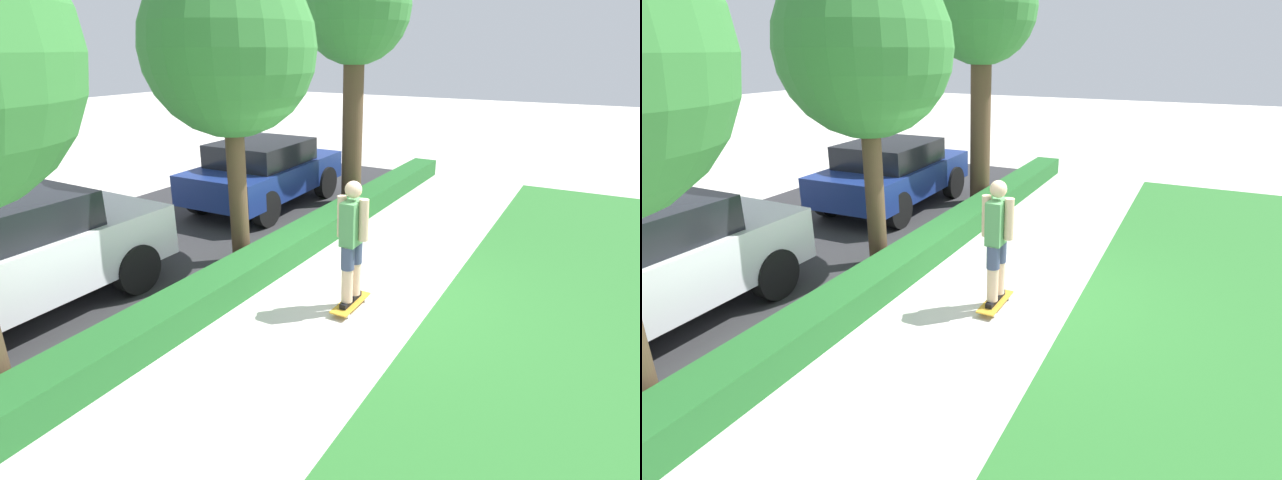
% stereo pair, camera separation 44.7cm
% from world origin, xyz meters
% --- Properties ---
extents(ground_plane, '(60.00, 60.00, 0.00)m').
position_xyz_m(ground_plane, '(0.00, 0.00, 0.00)').
color(ground_plane, beige).
extents(grass_lawn_strip, '(14.83, 4.00, 0.01)m').
position_xyz_m(grass_lawn_strip, '(0.00, -3.00, 0.01)').
color(grass_lawn_strip, '#2D702D').
rests_on(grass_lawn_strip, ground_plane).
extents(street_asphalt, '(14.83, 5.00, 0.01)m').
position_xyz_m(street_asphalt, '(0.00, 4.20, 0.00)').
color(street_asphalt, '#2D2D30').
rests_on(street_asphalt, ground_plane).
extents(hedge_row, '(14.83, 0.60, 0.41)m').
position_xyz_m(hedge_row, '(0.00, 1.60, 0.20)').
color(hedge_row, '#236028').
rests_on(hedge_row, ground_plane).
extents(skateboard, '(0.76, 0.24, 0.09)m').
position_xyz_m(skateboard, '(-0.51, -0.04, 0.07)').
color(skateboard, gold).
rests_on(skateboard, ground_plane).
extents(skater_person, '(0.49, 0.42, 1.65)m').
position_xyz_m(skater_person, '(-0.51, -0.04, 0.97)').
color(skater_person, black).
rests_on(skater_person, skateboard).
extents(tree_mid, '(2.48, 2.48, 4.50)m').
position_xyz_m(tree_mid, '(0.02, 2.19, 3.23)').
color(tree_mid, brown).
rests_on(tree_mid, ground_plane).
extents(tree_far, '(2.23, 2.23, 5.14)m').
position_xyz_m(tree_far, '(3.89, 2.14, 3.90)').
color(tree_far, brown).
rests_on(tree_far, ground_plane).
extents(parked_car_middle, '(3.85, 1.94, 1.42)m').
position_xyz_m(parked_car_middle, '(2.78, 3.69, 0.77)').
color(parked_car_middle, navy).
rests_on(parked_car_middle, ground_plane).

